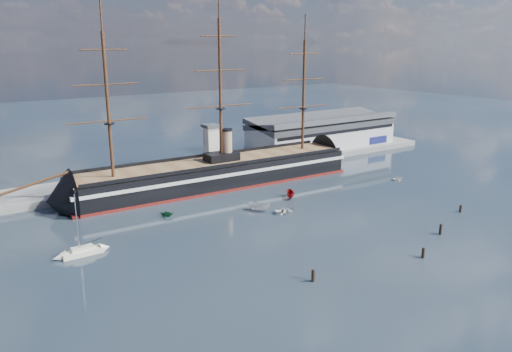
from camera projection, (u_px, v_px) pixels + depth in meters
ground at (260, 201)px, 140.14m from camera, size 600.00×600.00×0.00m
quay at (225, 170)px, 174.37m from camera, size 180.00×18.00×2.00m
warehouse at (322, 132)px, 201.43m from camera, size 63.00×21.00×11.60m
quay_tower at (211, 146)px, 165.65m from camera, size 5.00×5.00×15.00m
warship at (211, 174)px, 152.76m from camera, size 113.11×18.90×53.94m
sailboat at (82, 251)px, 104.10m from camera, size 8.41×2.65×13.38m
motorboat_a at (259, 211)px, 131.58m from camera, size 7.39×5.80×2.82m
motorboat_b at (286, 213)px, 130.00m from camera, size 2.61×3.93×1.70m
motorboat_c at (290, 198)px, 142.49m from camera, size 6.71×5.33×2.57m
motorboat_d at (167, 216)px, 127.39m from camera, size 5.62×5.80×2.07m
motorboat_e at (399, 180)px, 161.07m from camera, size 1.21×2.73×1.25m
piling_near_left at (313, 281)px, 92.76m from camera, size 0.64×0.64×3.12m
piling_near_mid at (423, 258)px, 102.96m from camera, size 0.64×0.64×2.96m
piling_near_right at (440, 234)px, 115.56m from camera, size 0.64×0.64×3.22m
piling_far_right at (460, 212)px, 130.65m from camera, size 0.64×0.64×2.66m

